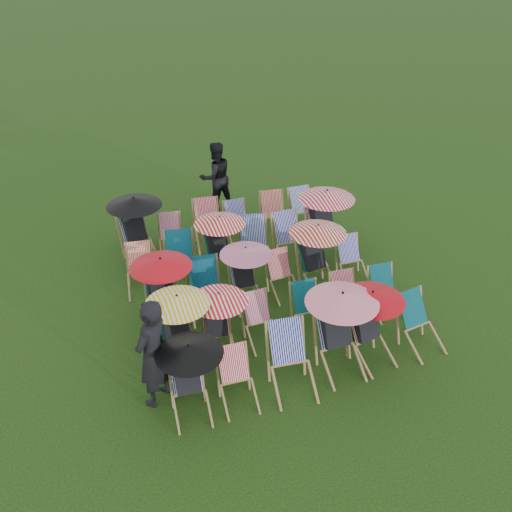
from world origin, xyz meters
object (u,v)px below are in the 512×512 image
object	(u,v)px
deckchair_29	(304,210)
deckchair_5	(421,324)
person_rear	(216,177)
person_left	(153,353)
deckchair_0	(189,379)

from	to	relation	value
deckchair_29	deckchair_5	bearing A→B (deg)	-87.49
person_rear	person_left	bearing A→B (deg)	55.86
deckchair_29	person_left	size ratio (longest dim) A/B	0.48
deckchair_0	deckchair_5	distance (m)	4.09
person_left	person_rear	size ratio (longest dim) A/B	1.07
deckchair_0	person_left	xyz separation A→B (m)	(-0.43, 0.40, 0.30)
deckchair_5	person_left	size ratio (longest dim) A/B	0.50
deckchair_29	person_rear	world-z (taller)	person_rear
deckchair_0	person_left	bearing A→B (deg)	141.22
deckchair_5	person_left	distance (m)	4.55
deckchair_0	deckchair_5	world-z (taller)	deckchair_0
deckchair_29	person_left	distance (m)	6.12
person_left	person_rear	distance (m)	6.47
deckchair_29	person_left	world-z (taller)	person_left
person_left	person_rear	world-z (taller)	person_left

